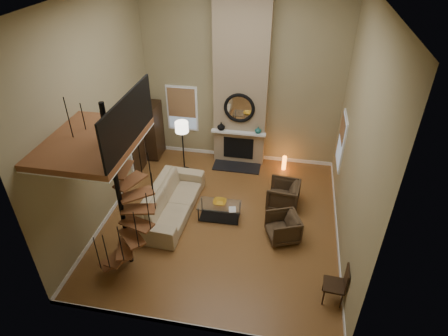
% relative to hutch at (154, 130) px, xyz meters
% --- Properties ---
extents(ground, '(6.00, 6.50, 0.01)m').
position_rel_hutch_xyz_m(ground, '(2.76, -2.80, -0.95)').
color(ground, '#956330').
rests_on(ground, ground).
extents(back_wall, '(6.00, 0.02, 5.50)m').
position_rel_hutch_xyz_m(back_wall, '(2.76, 0.45, 1.80)').
color(back_wall, '#948860').
rests_on(back_wall, ground).
extents(front_wall, '(6.00, 0.02, 5.50)m').
position_rel_hutch_xyz_m(front_wall, '(2.76, -6.05, 1.80)').
color(front_wall, '#948860').
rests_on(front_wall, ground).
extents(left_wall, '(0.02, 6.50, 5.50)m').
position_rel_hutch_xyz_m(left_wall, '(-0.24, -2.80, 1.80)').
color(left_wall, '#948860').
rests_on(left_wall, ground).
extents(right_wall, '(0.02, 6.50, 5.50)m').
position_rel_hutch_xyz_m(right_wall, '(5.76, -2.80, 1.80)').
color(right_wall, '#948860').
rests_on(right_wall, ground).
extents(baseboard_back, '(6.00, 0.02, 0.12)m').
position_rel_hutch_xyz_m(baseboard_back, '(2.76, 0.44, -0.89)').
color(baseboard_back, white).
rests_on(baseboard_back, ground).
extents(baseboard_front, '(6.00, 0.02, 0.12)m').
position_rel_hutch_xyz_m(baseboard_front, '(2.76, -6.04, -0.89)').
color(baseboard_front, white).
rests_on(baseboard_front, ground).
extents(baseboard_left, '(0.02, 6.50, 0.12)m').
position_rel_hutch_xyz_m(baseboard_left, '(-0.23, -2.80, -0.89)').
color(baseboard_left, white).
rests_on(baseboard_left, ground).
extents(baseboard_right, '(0.02, 6.50, 0.12)m').
position_rel_hutch_xyz_m(baseboard_right, '(5.75, -2.80, -0.89)').
color(baseboard_right, white).
rests_on(baseboard_right, ground).
extents(chimney_breast, '(1.60, 0.38, 5.50)m').
position_rel_hutch_xyz_m(chimney_breast, '(2.76, 0.26, 1.80)').
color(chimney_breast, '#978062').
rests_on(chimney_breast, ground).
extents(hearth, '(1.50, 0.60, 0.04)m').
position_rel_hutch_xyz_m(hearth, '(2.76, -0.23, -0.93)').
color(hearth, black).
rests_on(hearth, ground).
extents(firebox, '(0.95, 0.02, 0.72)m').
position_rel_hutch_xyz_m(firebox, '(2.76, 0.06, -0.40)').
color(firebox, black).
rests_on(firebox, chimney_breast).
extents(mantel, '(1.70, 0.18, 0.06)m').
position_rel_hutch_xyz_m(mantel, '(2.76, -0.02, 0.20)').
color(mantel, white).
rests_on(mantel, chimney_breast).
extents(mirror_frame, '(0.94, 0.10, 0.94)m').
position_rel_hutch_xyz_m(mirror_frame, '(2.76, 0.04, 1.00)').
color(mirror_frame, black).
rests_on(mirror_frame, chimney_breast).
extents(mirror_disc, '(0.80, 0.01, 0.80)m').
position_rel_hutch_xyz_m(mirror_disc, '(2.76, 0.05, 1.00)').
color(mirror_disc, white).
rests_on(mirror_disc, chimney_breast).
extents(vase_left, '(0.24, 0.24, 0.25)m').
position_rel_hutch_xyz_m(vase_left, '(2.21, 0.02, 0.35)').
color(vase_left, black).
rests_on(vase_left, mantel).
extents(vase_right, '(0.20, 0.20, 0.21)m').
position_rel_hutch_xyz_m(vase_right, '(3.36, 0.02, 0.33)').
color(vase_right, '#185651').
rests_on(vase_right, mantel).
extents(window_back, '(1.02, 0.06, 1.52)m').
position_rel_hutch_xyz_m(window_back, '(0.86, 0.43, 0.67)').
color(window_back, white).
rests_on(window_back, back_wall).
extents(window_right, '(0.06, 1.02, 1.52)m').
position_rel_hutch_xyz_m(window_right, '(5.73, -0.80, 0.68)').
color(window_right, white).
rests_on(window_right, right_wall).
extents(entry_door, '(0.10, 1.05, 2.16)m').
position_rel_hutch_xyz_m(entry_door, '(-0.19, -1.00, 0.10)').
color(entry_door, white).
rests_on(entry_door, ground).
extents(loft, '(1.70, 2.20, 1.09)m').
position_rel_hutch_xyz_m(loft, '(0.72, -4.60, 2.29)').
color(loft, brown).
rests_on(loft, left_wall).
extents(spiral_stair, '(1.47, 1.47, 4.06)m').
position_rel_hutch_xyz_m(spiral_stair, '(0.98, -4.59, 0.83)').
color(spiral_stair, black).
rests_on(spiral_stair, ground).
extents(hutch, '(0.38, 0.81, 1.82)m').
position_rel_hutch_xyz_m(hutch, '(0.00, 0.00, 0.00)').
color(hutch, black).
rests_on(hutch, ground).
extents(sofa, '(1.21, 2.83, 0.81)m').
position_rel_hutch_xyz_m(sofa, '(1.38, -2.72, -0.55)').
color(sofa, tan).
rests_on(sofa, ground).
extents(armchair_near, '(0.92, 0.90, 0.77)m').
position_rel_hutch_xyz_m(armchair_near, '(4.39, -1.87, -0.60)').
color(armchair_near, '#3F2E1D').
rests_on(armchair_near, ground).
extents(armchair_far, '(0.97, 0.96, 0.69)m').
position_rel_hutch_xyz_m(armchair_far, '(4.45, -3.15, -0.60)').
color(armchair_far, '#3F2E1D').
rests_on(armchair_far, ground).
extents(coffee_table, '(1.14, 0.59, 0.44)m').
position_rel_hutch_xyz_m(coffee_table, '(2.70, -2.73, -0.67)').
color(coffee_table, silver).
rests_on(coffee_table, ground).
extents(bowl, '(0.35, 0.35, 0.09)m').
position_rel_hutch_xyz_m(bowl, '(2.70, -2.68, -0.45)').
color(bowl, gold).
rests_on(bowl, coffee_table).
extents(book, '(0.22, 0.27, 0.02)m').
position_rel_hutch_xyz_m(book, '(3.05, -2.88, -0.49)').
color(book, gray).
rests_on(book, coffee_table).
extents(floor_lamp, '(0.40, 0.40, 1.71)m').
position_rel_hutch_xyz_m(floor_lamp, '(1.17, -0.71, 0.46)').
color(floor_lamp, black).
rests_on(floor_lamp, ground).
extents(accent_lamp, '(0.13, 0.13, 0.46)m').
position_rel_hutch_xyz_m(accent_lamp, '(4.25, -0.06, -0.70)').
color(accent_lamp, orange).
rests_on(accent_lamp, ground).
extents(side_chair, '(0.46, 0.45, 0.95)m').
position_rel_hutch_xyz_m(side_chair, '(5.61, -4.83, -0.42)').
color(side_chair, black).
rests_on(side_chair, ground).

